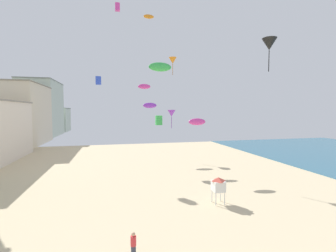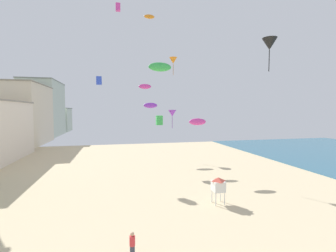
{
  "view_description": "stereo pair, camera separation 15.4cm",
  "coord_description": "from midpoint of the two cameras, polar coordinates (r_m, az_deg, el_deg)",
  "views": [
    {
      "loc": [
        -3.72,
        -4.18,
        8.88
      ],
      "look_at": [
        1.75,
        19.01,
        7.38
      ],
      "focal_mm": 25.25,
      "sensor_mm": 36.0,
      "label": 1
    },
    {
      "loc": [
        -3.57,
        -4.21,
        8.88
      ],
      "look_at": [
        1.75,
        19.01,
        7.38
      ],
      "focal_mm": 25.25,
      "sensor_mm": 36.0,
      "label": 2
    }
  ],
  "objects": [
    {
      "name": "boardwalk_hotel_far",
      "position": [
        74.15,
        -32.35,
        2.39
      ],
      "size": [
        12.86,
        19.98,
        16.08
      ],
      "color": "beige",
      "rests_on": "ground"
    },
    {
      "name": "boardwalk_hotel_distant",
      "position": [
        96.24,
        -27.81,
        3.74
      ],
      "size": [
        11.02,
        21.09,
        19.62
      ],
      "color": "#B7C6B2",
      "rests_on": "ground"
    },
    {
      "name": "boardwalk_hotel_furthest",
      "position": [
        114.76,
        -25.31,
        1.4
      ],
      "size": [
        11.32,
        12.7,
        10.34
      ],
      "color": "#B7C6B2",
      "rests_on": "ground"
    },
    {
      "name": "kite_flyer",
      "position": [
        15.99,
        -8.31,
        -26.3
      ],
      "size": [
        0.34,
        0.34,
        1.64
      ],
      "rotation": [
        0.0,
        0.0,
        4.4
      ],
      "color": "#383D4C",
      "rests_on": "ground"
    },
    {
      "name": "lifeguard_stand",
      "position": [
        23.82,
        12.23,
        -13.68
      ],
      "size": [
        1.1,
        1.1,
        2.55
      ],
      "rotation": [
        0.0,
        0.0,
        0.16
      ],
      "color": "white",
      "rests_on": "ground"
    },
    {
      "name": "kite_blue_box",
      "position": [
        36.5,
        -16.2,
        10.49
      ],
      "size": [
        0.75,
        0.75,
        1.18
      ],
      "color": "blue"
    },
    {
      "name": "kite_green_box",
      "position": [
        35.41,
        -1.99,
        1.39
      ],
      "size": [
        0.9,
        0.9,
        1.42
      ],
      "color": "green"
    },
    {
      "name": "kite_orange_delta",
      "position": [
        37.89,
        1.39,
        15.51
      ],
      "size": [
        1.18,
        1.18,
        2.69
      ],
      "color": "orange"
    },
    {
      "name": "kite_purple_parafoil",
      "position": [
        44.72,
        -4.14,
        4.98
      ],
      "size": [
        2.58,
        0.72,
        1.0
      ],
      "color": "purple"
    },
    {
      "name": "kite_magenta_box",
      "position": [
        36.42,
        -11.86,
        26.27
      ],
      "size": [
        0.62,
        0.62,
        0.97
      ],
      "color": "#DB3D9E"
    },
    {
      "name": "kite_magenta_parafoil",
      "position": [
        32.55,
        7.28,
        1.02
      ],
      "size": [
        2.42,
        0.67,
        0.94
      ],
      "color": "#DB3D9E"
    },
    {
      "name": "kite_green_parafoil_2",
      "position": [
        22.63,
        -1.77,
        14.06
      ],
      "size": [
        2.16,
        0.6,
        0.84
      ],
      "color": "green"
    },
    {
      "name": "kite_orange_parafoil",
      "position": [
        41.47,
        -4.43,
        24.84
      ],
      "size": [
        1.66,
        0.46,
        0.65
      ],
      "color": "orange"
    },
    {
      "name": "kite_purple_delta",
      "position": [
        44.19,
        1.13,
        3.1
      ],
      "size": [
        1.52,
        1.52,
        3.45
      ],
      "color": "purple"
    },
    {
      "name": "kite_black_delta",
      "position": [
        25.73,
        23.48,
        17.68
      ],
      "size": [
        1.38,
        1.38,
        3.15
      ],
      "color": "black"
    },
    {
      "name": "kite_magenta_parafoil_2",
      "position": [
        41.88,
        -5.5,
        9.48
      ],
      "size": [
        2.2,
        0.61,
        0.86
      ],
      "color": "#DB3D9E"
    }
  ]
}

